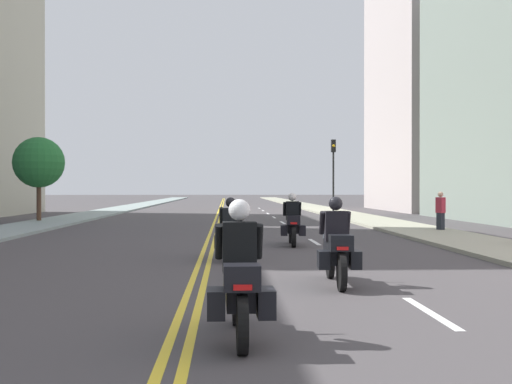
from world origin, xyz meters
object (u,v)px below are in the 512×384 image
motorcycle_0 (240,284)px  motorcycle_3 (292,225)px  motorcycle_1 (336,249)px  motorcycle_2 (231,234)px  traffic_light_far (333,164)px  pedestrian_0 (441,211)px  street_tree_0 (39,163)px

motorcycle_0 → motorcycle_3: size_ratio=0.99×
motorcycle_0 → motorcycle_1: motorcycle_0 is taller
motorcycle_1 → motorcycle_0: bearing=-112.1°
motorcycle_0 → motorcycle_3: bearing=79.9°
motorcycle_0 → motorcycle_2: (-0.06, 8.41, -0.03)m
motorcycle_0 → motorcycle_2: 8.41m
motorcycle_0 → traffic_light_far: size_ratio=0.43×
motorcycle_2 → traffic_light_far: bearing=76.5°
motorcycle_1 → pedestrian_0: size_ratio=1.38×
motorcycle_1 → pedestrian_0: 15.21m
motorcycle_3 → motorcycle_2: bearing=-114.3°
motorcycle_2 → traffic_light_far: size_ratio=0.43×
motorcycle_2 → street_tree_0: 20.40m
motorcycle_2 → pedestrian_0: bearing=49.5°
motorcycle_3 → street_tree_0: size_ratio=0.48×
motorcycle_2 → motorcycle_1: bearing=-63.7°
motorcycle_0 → motorcycle_1: size_ratio=0.93×
motorcycle_0 → pedestrian_0: (8.54, 17.80, 0.19)m
motorcycle_2 → motorcycle_0: bearing=-87.6°
motorcycle_3 → traffic_light_far: 21.02m
motorcycle_1 → motorcycle_3: bearing=92.1°
pedestrian_0 → street_tree_0: size_ratio=0.37×
motorcycle_1 → motorcycle_3: size_ratio=1.07×
motorcycle_1 → traffic_light_far: (4.79, 28.40, 2.71)m
motorcycle_2 → pedestrian_0: (8.60, 9.38, 0.22)m
motorcycle_3 → motorcycle_0: bearing=-95.9°
pedestrian_0 → motorcycle_2: bearing=114.6°
motorcycle_3 → street_tree_0: bearing=133.7°
motorcycle_3 → street_tree_0: street_tree_0 is taller
motorcycle_0 → traffic_light_far: bearing=77.1°
traffic_light_far → motorcycle_3: bearing=-103.2°
motorcycle_2 → street_tree_0: size_ratio=0.48×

